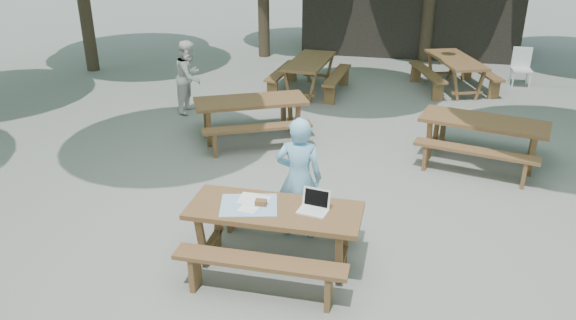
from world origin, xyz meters
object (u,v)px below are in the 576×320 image
(picnic_table_nw, at_px, (251,119))
(second_person, at_px, (189,77))
(woman, at_px, (299,178))
(main_picnic_table, at_px, (275,235))
(plastic_chair, at_px, (520,75))

(picnic_table_nw, distance_m, second_person, 2.08)
(picnic_table_nw, xyz_separation_m, woman, (1.53, -3.07, 0.42))
(woman, bearing_deg, main_picnic_table, 74.85)
(second_person, xyz_separation_m, plastic_chair, (6.97, 3.49, -0.49))
(picnic_table_nw, relative_size, second_person, 1.61)
(main_picnic_table, height_order, plastic_chair, plastic_chair)
(woman, bearing_deg, picnic_table_nw, -68.12)
(plastic_chair, bearing_deg, main_picnic_table, -116.90)
(woman, xyz_separation_m, plastic_chair, (3.78, 7.76, -0.55))
(second_person, bearing_deg, main_picnic_table, -145.06)
(picnic_table_nw, bearing_deg, woman, -89.55)
(main_picnic_table, xyz_separation_m, picnic_table_nw, (-1.40, 3.80, 0.00))
(main_picnic_table, relative_size, second_person, 1.34)
(main_picnic_table, distance_m, woman, 0.85)
(main_picnic_table, xyz_separation_m, second_person, (-3.06, 5.00, 0.36))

